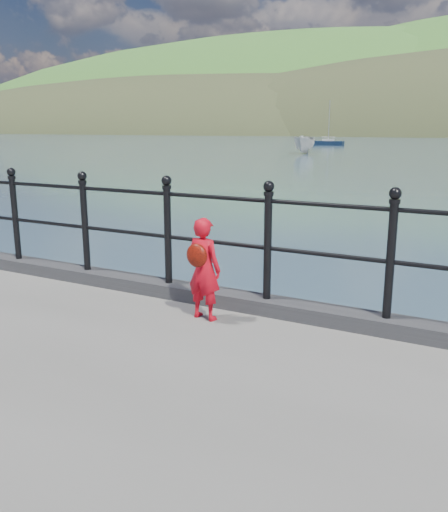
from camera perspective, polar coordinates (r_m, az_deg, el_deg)
The scene contains 6 objects.
ground at distance 6.37m, azimuth -0.19°, elevation -13.19°, with size 600.00×600.00×0.00m, color #2D4251.
kerb at distance 5.84m, azimuth -0.90°, elevation -4.30°, with size 60.00×0.30×0.15m, color #28282B.
railing at distance 5.65m, azimuth -0.93°, elevation 2.95°, with size 18.11×0.11×1.20m.
child at distance 5.26m, azimuth -2.17°, elevation -1.29°, with size 0.39×0.32×1.01m.
launch_white at distance 60.00m, azimuth 8.49°, elevation 11.52°, with size 1.91×5.09×1.96m, color silver.
sailboat_left at distance 87.81m, azimuth 10.90°, elevation 11.57°, with size 4.85×1.65×7.01m.
Camera 1 is at (2.73, -4.99, 2.85)m, focal length 38.00 mm.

